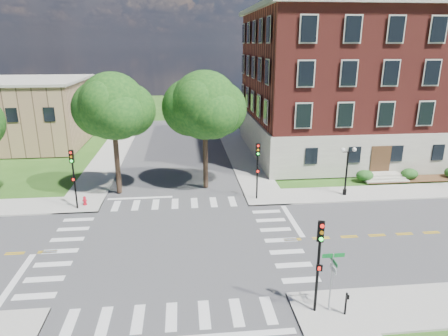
{
  "coord_description": "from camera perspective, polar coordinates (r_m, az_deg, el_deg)",
  "views": [
    {
      "loc": [
        0.84,
        -23.73,
        12.72
      ],
      "look_at": [
        4.01,
        6.53,
        3.2
      ],
      "focal_mm": 32.0,
      "sensor_mm": 36.0,
      "label": 1
    }
  ],
  "objects": [
    {
      "name": "road_ew",
      "position": [
        26.93,
        -7.2,
        -10.94
      ],
      "size": [
        90.0,
        12.0,
        0.01
      ],
      "primitive_type": "cube",
      "color": "#3D3D3F",
      "rests_on": "ground"
    },
    {
      "name": "crosswalk_east",
      "position": [
        27.66,
        8.13,
        -10.19
      ],
      "size": [
        2.2,
        10.2,
        0.02
      ],
      "primitive_type": null,
      "color": "silver",
      "rests_on": "ground"
    },
    {
      "name": "tree_d",
      "position": [
        34.87,
        -2.77,
        8.93
      ],
      "size": [
        5.97,
        5.97,
        10.49
      ],
      "color": "black",
      "rests_on": "ground"
    },
    {
      "name": "sidewalk_ne",
      "position": [
        43.59,
        13.77,
        -0.02
      ],
      "size": [
        34.0,
        34.0,
        0.12
      ],
      "color": "#9E9B93",
      "rests_on": "ground"
    },
    {
      "name": "traffic_signal_ne",
      "position": [
        33.11,
        4.81,
        0.58
      ],
      "size": [
        0.34,
        0.38,
        4.8
      ],
      "color": "black",
      "rests_on": "ground"
    },
    {
      "name": "main_building",
      "position": [
        51.44,
        21.23,
        11.35
      ],
      "size": [
        30.6,
        22.4,
        16.5
      ],
      "color": "#A6A092",
      "rests_on": "ground"
    },
    {
      "name": "twin_lamp_west",
      "position": [
        35.64,
        17.14,
        -0.04
      ],
      "size": [
        1.36,
        0.36,
        4.23
      ],
      "color": "black",
      "rests_on": "ground"
    },
    {
      "name": "ground",
      "position": [
        26.93,
        -7.2,
        -10.95
      ],
      "size": [
        160.0,
        160.0,
        0.0
      ],
      "primitive_type": "plane",
      "color": "#264D15",
      "rests_on": "ground"
    },
    {
      "name": "fire_hydrant",
      "position": [
        34.49,
        -19.27,
        -4.46
      ],
      "size": [
        0.35,
        0.35,
        0.75
      ],
      "color": "red",
      "rests_on": "ground"
    },
    {
      "name": "tree_c",
      "position": [
        34.68,
        -15.64,
        8.47
      ],
      "size": [
        5.62,
        5.62,
        10.45
      ],
      "color": "black",
      "rests_on": "ground"
    },
    {
      "name": "stop_bar_east",
      "position": [
        30.65,
        9.71,
        -7.41
      ],
      "size": [
        0.4,
        5.5,
        0.0
      ],
      "primitive_type": "cube",
      "color": "silver",
      "rests_on": "ground"
    },
    {
      "name": "secondary_building",
      "position": [
        58.99,
        -28.93,
        7.0
      ],
      "size": [
        20.4,
        15.4,
        8.3
      ],
      "color": "#9E7857",
      "rests_on": "ground"
    },
    {
      "name": "traffic_signal_nw",
      "position": [
        33.14,
        -20.74,
        -0.5
      ],
      "size": [
        0.36,
        0.41,
        4.8
      ],
      "color": "black",
      "rests_on": "ground"
    },
    {
      "name": "traffic_signal_se",
      "position": [
        19.73,
        13.42,
        -12.04
      ],
      "size": [
        0.38,
        0.45,
        4.8
      ],
      "color": "black",
      "rests_on": "ground"
    },
    {
      "name": "sidewalk_nw",
      "position": [
        44.18,
        -27.23,
        -1.26
      ],
      "size": [
        34.0,
        34.0,
        0.12
      ],
      "color": "#9E9B93",
      "rests_on": "ground"
    },
    {
      "name": "road_ns",
      "position": [
        26.93,
        -7.2,
        -10.94
      ],
      "size": [
        12.0,
        90.0,
        0.01
      ],
      "primitive_type": "cube",
      "color": "#3D3D3F",
      "rests_on": "ground"
    },
    {
      "name": "push_button_post",
      "position": [
        21.1,
        17.05,
        -17.9
      ],
      "size": [
        0.14,
        0.21,
        1.2
      ],
      "color": "black",
      "rests_on": "ground"
    },
    {
      "name": "street_sign_pole",
      "position": [
        20.42,
        15.2,
        -13.95
      ],
      "size": [
        1.1,
        1.1,
        3.1
      ],
      "color": "gray",
      "rests_on": "ground"
    }
  ]
}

